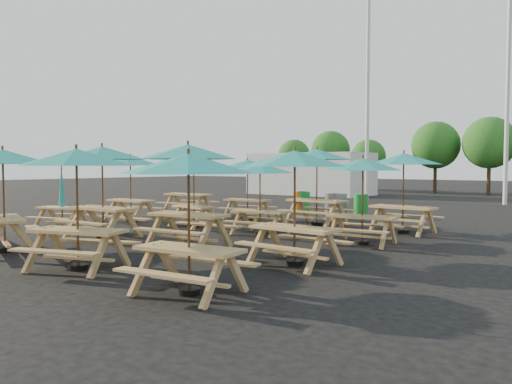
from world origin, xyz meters
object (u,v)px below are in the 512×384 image
Objects in this scene: picnic_unit_6 at (194,172)px; picnic_unit_10 at (260,172)px; waste_bin_0 at (300,202)px; picnic_unit_1 at (62,202)px; picnic_unit_4 at (3,162)px; picnic_unit_7 at (248,167)px; waste_bin_3 at (340,204)px; picnic_unit_15 at (404,163)px; waste_bin_4 at (361,205)px; picnic_unit_11 at (317,158)px; picnic_unit_5 at (102,158)px; waste_bin_2 at (332,204)px; picnic_unit_2 at (130,164)px; waste_bin_1 at (304,202)px; picnic_unit_9 at (188,157)px; picnic_unit_14 at (363,169)px; picnic_unit_13 at (295,165)px; picnic_unit_8 at (76,164)px; picnic_unit_3 at (188,160)px; picnic_unit_12 at (188,171)px.

picnic_unit_10 is (2.72, -0.13, 0.01)m from picnic_unit_6.
picnic_unit_1 is at bearing -106.33° from waste_bin_0.
picnic_unit_4 reaches higher than waste_bin_0.
picnic_unit_7 is 2.60× the size of waste_bin_3.
picnic_unit_10 is 2.44× the size of waste_bin_0.
picnic_unit_1 is 2.37× the size of waste_bin_0.
picnic_unit_1 is at bearing -143.83° from picnic_unit_15.
waste_bin_0 is 2.82m from waste_bin_4.
picnic_unit_10 is at bearing -66.74° from waste_bin_0.
picnic_unit_11 is at bearing -6.78° from picnic_unit_7.
waste_bin_2 is (1.77, 9.38, -1.72)m from picnic_unit_5.
waste_bin_1 is at bearing 63.94° from picnic_unit_2.
picnic_unit_5 is (-0.09, 2.67, 0.13)m from picnic_unit_4.
picnic_unit_7 is (2.71, 5.69, 1.05)m from picnic_unit_1.
picnic_unit_15 is 2.69× the size of waste_bin_0.
picnic_unit_4 is at bearing -141.57° from picnic_unit_9.
picnic_unit_5 is 2.87× the size of waste_bin_2.
picnic_unit_2 is at bearing -165.64° from picnic_unit_6.
picnic_unit_13 is at bearing -94.26° from picnic_unit_14.
picnic_unit_8 is 9.10m from picnic_unit_15.
picnic_unit_15 is (6.04, 5.84, -0.13)m from picnic_unit_5.
waste_bin_3 is (4.67, 6.49, -1.56)m from picnic_unit_2.
picnic_unit_3 is 1.12× the size of picnic_unit_12.
picnic_unit_15 is (8.57, 5.50, 1.18)m from picnic_unit_1.
picnic_unit_4 is 12.39m from waste_bin_3.
picnic_unit_6 is at bearing 174.29° from picnic_unit_14.
picnic_unit_7 is 6.50m from picnic_unit_14.
picnic_unit_5 is 1.10× the size of picnic_unit_13.
picnic_unit_7 is at bearing -129.53° from waste_bin_4.
picnic_unit_13 reaches higher than picnic_unit_7.
picnic_unit_9 is at bearing 127.71° from picnic_unit_12.
picnic_unit_4 is 12.56m from waste_bin_4.
waste_bin_0 is at bearing 43.85° from picnic_unit_3.
picnic_unit_5 is 6.12m from picnic_unit_13.
waste_bin_1 is at bearing 171.43° from waste_bin_2.
picnic_unit_2 reaches higher than picnic_unit_6.
picnic_unit_8 is 8.77m from picnic_unit_11.
waste_bin_0 is 0.15m from waste_bin_1.
picnic_unit_9 is at bearing -140.88° from picnic_unit_14.
picnic_unit_1 is at bearing -179.52° from picnic_unit_13.
waste_bin_4 is at bearing 43.53° from picnic_unit_1.
picnic_unit_12 is 2.61× the size of waste_bin_1.
picnic_unit_2 is at bearing 75.57° from picnic_unit_1.
picnic_unit_14 is at bearing -3.70° from picnic_unit_10.
picnic_unit_15 reaches higher than picnic_unit_7.
picnic_unit_3 reaches higher than picnic_unit_15.
picnic_unit_2 is at bearing -158.04° from picnic_unit_15.
picnic_unit_8 is 5.86m from picnic_unit_10.
picnic_unit_6 is at bearing -151.98° from picnic_unit_15.
waste_bin_2 is (4.30, 9.04, -0.41)m from picnic_unit_1.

